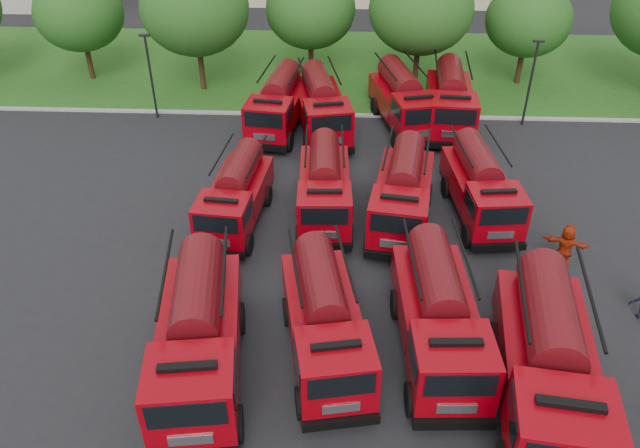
{
  "coord_description": "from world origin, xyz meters",
  "views": [
    {
      "loc": [
        1.48,
        -17.27,
        16.26
      ],
      "look_at": [
        0.54,
        3.61,
        1.8
      ],
      "focal_mm": 35.0,
      "sensor_mm": 36.0,
      "label": 1
    }
  ],
  "objects_px": {
    "fire_truck_0": "(198,335)",
    "fire_truck_9": "(322,106)",
    "firefighter_4": "(201,323)",
    "fire_truck_11": "(450,100)",
    "fire_truck_4": "(236,195)",
    "firefighter_5": "(560,265)",
    "fire_truck_1": "(325,321)",
    "fire_truck_10": "(404,100)",
    "fire_truck_5": "(324,186)",
    "fire_truck_2": "(439,316)",
    "fire_truck_6": "(403,193)",
    "firefighter_3": "(640,317)",
    "fire_truck_8": "(278,104)",
    "firefighter_0": "(418,404)",
    "fire_truck_7": "(481,186)",
    "fire_truck_3": "(548,364)"
  },
  "relations": [
    {
      "from": "fire_truck_3",
      "to": "fire_truck_10",
      "type": "distance_m",
      "value": 20.53
    },
    {
      "from": "firefighter_5",
      "to": "fire_truck_1",
      "type": "bearing_deg",
      "value": 50.23
    },
    {
      "from": "firefighter_4",
      "to": "fire_truck_7",
      "type": "bearing_deg",
      "value": -121.68
    },
    {
      "from": "fire_truck_0",
      "to": "fire_truck_5",
      "type": "height_order",
      "value": "fire_truck_0"
    },
    {
      "from": "firefighter_0",
      "to": "firefighter_3",
      "type": "relative_size",
      "value": 0.94
    },
    {
      "from": "firefighter_0",
      "to": "fire_truck_2",
      "type": "bearing_deg",
      "value": 46.36
    },
    {
      "from": "fire_truck_11",
      "to": "fire_truck_4",
      "type": "bearing_deg",
      "value": -131.95
    },
    {
      "from": "fire_truck_2",
      "to": "fire_truck_4",
      "type": "xyz_separation_m",
      "value": [
        -8.15,
        7.71,
        -0.19
      ]
    },
    {
      "from": "fire_truck_10",
      "to": "firefighter_5",
      "type": "relative_size",
      "value": 3.83
    },
    {
      "from": "fire_truck_3",
      "to": "fire_truck_5",
      "type": "distance_m",
      "value": 12.96
    },
    {
      "from": "fire_truck_10",
      "to": "fire_truck_11",
      "type": "height_order",
      "value": "fire_truck_11"
    },
    {
      "from": "fire_truck_2",
      "to": "fire_truck_11",
      "type": "xyz_separation_m",
      "value": [
        2.69,
        18.21,
        0.02
      ]
    },
    {
      "from": "fire_truck_3",
      "to": "fire_truck_8",
      "type": "bearing_deg",
      "value": 125.31
    },
    {
      "from": "fire_truck_0",
      "to": "fire_truck_1",
      "type": "distance_m",
      "value": 4.22
    },
    {
      "from": "fire_truck_6",
      "to": "fire_truck_9",
      "type": "relative_size",
      "value": 0.97
    },
    {
      "from": "fire_truck_0",
      "to": "fire_truck_4",
      "type": "bearing_deg",
      "value": 83.54
    },
    {
      "from": "fire_truck_6",
      "to": "fire_truck_7",
      "type": "relative_size",
      "value": 1.05
    },
    {
      "from": "fire_truck_5",
      "to": "fire_truck_9",
      "type": "height_order",
      "value": "fire_truck_9"
    },
    {
      "from": "fire_truck_1",
      "to": "fire_truck_6",
      "type": "xyz_separation_m",
      "value": [
        3.15,
        8.35,
        0.02
      ]
    },
    {
      "from": "fire_truck_4",
      "to": "firefighter_5",
      "type": "xyz_separation_m",
      "value": [
        13.98,
        -2.55,
        -1.46
      ]
    },
    {
      "from": "fire_truck_0",
      "to": "fire_truck_9",
      "type": "bearing_deg",
      "value": 72.3
    },
    {
      "from": "fire_truck_1",
      "to": "firefighter_3",
      "type": "distance_m",
      "value": 12.17
    },
    {
      "from": "fire_truck_5",
      "to": "fire_truck_4",
      "type": "bearing_deg",
      "value": -170.69
    },
    {
      "from": "fire_truck_4",
      "to": "fire_truck_7",
      "type": "distance_m",
      "value": 11.11
    },
    {
      "from": "fire_truck_0",
      "to": "firefighter_0",
      "type": "relative_size",
      "value": 4.9
    },
    {
      "from": "fire_truck_6",
      "to": "fire_truck_10",
      "type": "relative_size",
      "value": 0.96
    },
    {
      "from": "fire_truck_11",
      "to": "firefighter_4",
      "type": "xyz_separation_m",
      "value": [
        -11.21,
        -17.17,
        -1.68
      ]
    },
    {
      "from": "fire_truck_1",
      "to": "fire_truck_9",
      "type": "xyz_separation_m",
      "value": [
        -0.86,
        17.39,
        0.06
      ]
    },
    {
      "from": "fire_truck_9",
      "to": "fire_truck_4",
      "type": "bearing_deg",
      "value": -121.2
    },
    {
      "from": "fire_truck_8",
      "to": "fire_truck_11",
      "type": "height_order",
      "value": "fire_truck_11"
    },
    {
      "from": "fire_truck_0",
      "to": "firefighter_4",
      "type": "distance_m",
      "value": 2.99
    },
    {
      "from": "fire_truck_6",
      "to": "firefighter_0",
      "type": "bearing_deg",
      "value": -81.43
    },
    {
      "from": "fire_truck_4",
      "to": "fire_truck_1",
      "type": "bearing_deg",
      "value": -56.22
    },
    {
      "from": "fire_truck_3",
      "to": "fire_truck_6",
      "type": "distance_m",
      "value": 10.89
    },
    {
      "from": "fire_truck_6",
      "to": "firefighter_0",
      "type": "xyz_separation_m",
      "value": [
        -0.05,
        -10.44,
        -1.6
      ]
    },
    {
      "from": "fire_truck_6",
      "to": "fire_truck_8",
      "type": "height_order",
      "value": "fire_truck_8"
    },
    {
      "from": "fire_truck_7",
      "to": "firefighter_0",
      "type": "height_order",
      "value": "fire_truck_7"
    },
    {
      "from": "fire_truck_0",
      "to": "fire_truck_6",
      "type": "relative_size",
      "value": 1.08
    },
    {
      "from": "fire_truck_4",
      "to": "firefighter_4",
      "type": "height_order",
      "value": "fire_truck_4"
    },
    {
      "from": "fire_truck_6",
      "to": "firefighter_3",
      "type": "relative_size",
      "value": 4.26
    },
    {
      "from": "fire_truck_8",
      "to": "firefighter_4",
      "type": "height_order",
      "value": "fire_truck_8"
    },
    {
      "from": "fire_truck_8",
      "to": "fire_truck_11",
      "type": "relative_size",
      "value": 0.97
    },
    {
      "from": "fire_truck_2",
      "to": "firefighter_4",
      "type": "bearing_deg",
      "value": 169.94
    },
    {
      "from": "firefighter_0",
      "to": "fire_truck_6",
      "type": "bearing_deg",
      "value": 63.38
    },
    {
      "from": "fire_truck_0",
      "to": "fire_truck_1",
      "type": "height_order",
      "value": "fire_truck_0"
    },
    {
      "from": "fire_truck_6",
      "to": "fire_truck_3",
      "type": "bearing_deg",
      "value": -60.79
    },
    {
      "from": "fire_truck_8",
      "to": "firefighter_5",
      "type": "height_order",
      "value": "fire_truck_8"
    },
    {
      "from": "fire_truck_10",
      "to": "fire_truck_8",
      "type": "bearing_deg",
      "value": 172.37
    },
    {
      "from": "firefighter_0",
      "to": "firefighter_3",
      "type": "xyz_separation_m",
      "value": [
        8.72,
        4.5,
        0.0
      ]
    },
    {
      "from": "fire_truck_4",
      "to": "firefighter_3",
      "type": "height_order",
      "value": "fire_truck_4"
    }
  ]
}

